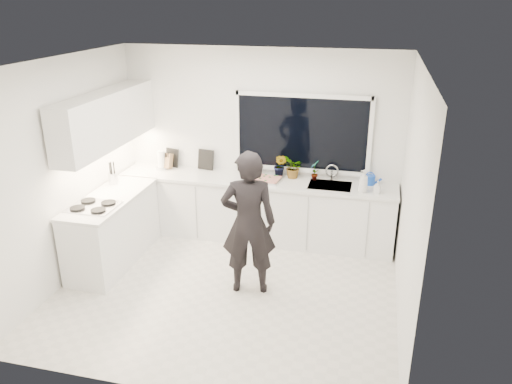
# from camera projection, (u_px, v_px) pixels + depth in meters

# --- Properties ---
(floor) EXTENTS (4.00, 3.50, 0.02)m
(floor) POSITION_uv_depth(u_px,v_px,m) (227.00, 290.00, 6.07)
(floor) COLOR beige
(floor) RESTS_ON ground
(wall_back) EXTENTS (4.00, 0.02, 2.70)m
(wall_back) POSITION_uv_depth(u_px,v_px,m) (261.00, 144.00, 7.16)
(wall_back) COLOR white
(wall_back) RESTS_ON ground
(wall_left) EXTENTS (0.02, 3.50, 2.70)m
(wall_left) POSITION_uv_depth(u_px,v_px,m) (65.00, 172.00, 6.02)
(wall_left) COLOR white
(wall_left) RESTS_ON ground
(wall_right) EXTENTS (0.02, 3.50, 2.70)m
(wall_right) POSITION_uv_depth(u_px,v_px,m) (411.00, 203.00, 5.13)
(wall_right) COLOR white
(wall_right) RESTS_ON ground
(ceiling) EXTENTS (4.00, 3.50, 0.02)m
(ceiling) POSITION_uv_depth(u_px,v_px,m) (221.00, 61.00, 5.07)
(ceiling) COLOR white
(ceiling) RESTS_ON wall_back
(window) EXTENTS (1.80, 0.02, 1.00)m
(window) POSITION_uv_depth(u_px,v_px,m) (302.00, 133.00, 6.93)
(window) COLOR black
(window) RESTS_ON wall_back
(base_cabinets_back) EXTENTS (3.92, 0.58, 0.88)m
(base_cabinets_back) POSITION_uv_depth(u_px,v_px,m) (255.00, 210.00, 7.22)
(base_cabinets_back) COLOR white
(base_cabinets_back) RESTS_ON floor
(base_cabinets_left) EXTENTS (0.58, 1.60, 0.88)m
(base_cabinets_left) POSITION_uv_depth(u_px,v_px,m) (113.00, 230.00, 6.59)
(base_cabinets_left) COLOR white
(base_cabinets_left) RESTS_ON floor
(countertop_back) EXTENTS (3.94, 0.62, 0.04)m
(countertop_back) POSITION_uv_depth(u_px,v_px,m) (255.00, 181.00, 7.04)
(countertop_back) COLOR silver
(countertop_back) RESTS_ON base_cabinets_back
(countertop_left) EXTENTS (0.62, 1.60, 0.04)m
(countertop_left) POSITION_uv_depth(u_px,v_px,m) (109.00, 198.00, 6.42)
(countertop_left) COLOR silver
(countertop_left) RESTS_ON base_cabinets_left
(upper_cabinets) EXTENTS (0.34, 2.10, 0.70)m
(upper_cabinets) POSITION_uv_depth(u_px,v_px,m) (107.00, 119.00, 6.42)
(upper_cabinets) COLOR white
(upper_cabinets) RESTS_ON wall_left
(sink) EXTENTS (0.58, 0.42, 0.14)m
(sink) POSITION_uv_depth(u_px,v_px,m) (330.00, 189.00, 6.83)
(sink) COLOR silver
(sink) RESTS_ON countertop_back
(faucet) EXTENTS (0.03, 0.03, 0.22)m
(faucet) POSITION_uv_depth(u_px,v_px,m) (332.00, 173.00, 6.95)
(faucet) COLOR silver
(faucet) RESTS_ON countertop_back
(stovetop) EXTENTS (0.56, 0.48, 0.03)m
(stovetop) POSITION_uv_depth(u_px,v_px,m) (93.00, 206.00, 6.10)
(stovetop) COLOR black
(stovetop) RESTS_ON countertop_left
(person) EXTENTS (0.72, 0.55, 1.76)m
(person) POSITION_uv_depth(u_px,v_px,m) (248.00, 223.00, 5.77)
(person) COLOR black
(person) RESTS_ON floor
(pizza_tray) EXTENTS (0.52, 0.41, 0.03)m
(pizza_tray) POSITION_uv_depth(u_px,v_px,m) (264.00, 179.00, 6.98)
(pizza_tray) COLOR silver
(pizza_tray) RESTS_ON countertop_back
(pizza) EXTENTS (0.47, 0.36, 0.01)m
(pizza) POSITION_uv_depth(u_px,v_px,m) (264.00, 178.00, 6.97)
(pizza) COLOR red
(pizza) RESTS_ON pizza_tray
(watering_can) EXTENTS (0.17, 0.17, 0.13)m
(watering_can) POSITION_uv_depth(u_px,v_px,m) (370.00, 180.00, 6.81)
(watering_can) COLOR #1345B8
(watering_can) RESTS_ON countertop_back
(paper_towel_roll) EXTENTS (0.14, 0.14, 0.26)m
(paper_towel_roll) POSITION_uv_depth(u_px,v_px,m) (161.00, 160.00, 7.41)
(paper_towel_roll) COLOR white
(paper_towel_roll) RESTS_ON countertop_back
(knife_block) EXTENTS (0.15, 0.12, 0.22)m
(knife_block) POSITION_uv_depth(u_px,v_px,m) (168.00, 161.00, 7.43)
(knife_block) COLOR #A37D4C
(knife_block) RESTS_ON countertop_back
(utensil_crock) EXTENTS (0.14, 0.14, 0.16)m
(utensil_crock) POSITION_uv_depth(u_px,v_px,m) (113.00, 178.00, 6.83)
(utensil_crock) COLOR #AEAFB3
(utensil_crock) RESTS_ON countertop_left
(picture_frame_large) EXTENTS (0.22, 0.07, 0.28)m
(picture_frame_large) POSITION_uv_depth(u_px,v_px,m) (172.00, 158.00, 7.51)
(picture_frame_large) COLOR black
(picture_frame_large) RESTS_ON countertop_back
(picture_frame_small) EXTENTS (0.25, 0.06, 0.30)m
(picture_frame_small) POSITION_uv_depth(u_px,v_px,m) (206.00, 160.00, 7.38)
(picture_frame_small) COLOR black
(picture_frame_small) RESTS_ON countertop_back
(herb_plants) EXTENTS (1.04, 0.34, 0.34)m
(herb_plants) POSITION_uv_depth(u_px,v_px,m) (285.00, 167.00, 7.04)
(herb_plants) COLOR #26662D
(herb_plants) RESTS_ON countertop_back
(soap_bottles) EXTENTS (0.31, 0.17, 0.31)m
(soap_bottles) POSITION_uv_depth(u_px,v_px,m) (366.00, 182.00, 6.52)
(soap_bottles) COLOR #D8BF66
(soap_bottles) RESTS_ON countertop_back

